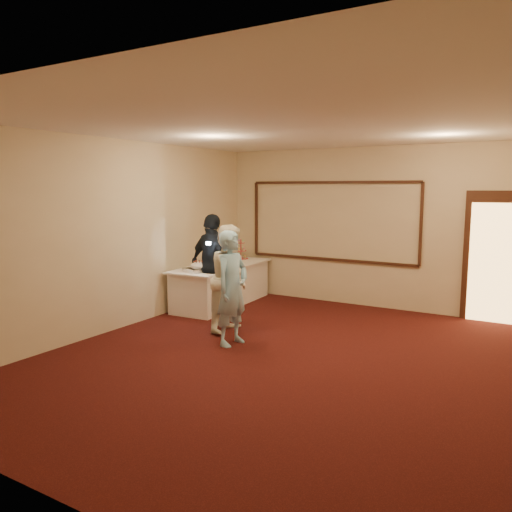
{
  "coord_description": "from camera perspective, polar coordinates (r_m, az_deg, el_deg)",
  "views": [
    {
      "loc": [
        2.86,
        -5.64,
        2.24
      ],
      "look_at": [
        -1.19,
        1.24,
        1.15
      ],
      "focal_mm": 35.0,
      "sensor_mm": 36.0,
      "label": 1
    }
  ],
  "objects": [
    {
      "name": "plate_stack_a",
      "position": [
        9.72,
        -4.4,
        -0.51
      ],
      "size": [
        0.17,
        0.17,
        0.14
      ],
      "color": "white",
      "rests_on": "buffet_table"
    },
    {
      "name": "pavlova_tray",
      "position": [
        8.88,
        -6.57,
        -1.29
      ],
      "size": [
        0.48,
        0.57,
        0.19
      ],
      "color": "#B1B3B8",
      "rests_on": "buffet_table"
    },
    {
      "name": "woman",
      "position": [
        7.82,
        -2.89,
        -2.56
      ],
      "size": [
        0.7,
        0.86,
        1.68
      ],
      "primitive_type": "imported",
      "rotation": [
        0.0,
        0.0,
        1.65
      ],
      "color": "white",
      "rests_on": "floor"
    },
    {
      "name": "cupcake_stand",
      "position": [
        10.43,
        -1.74,
        0.56
      ],
      "size": [
        0.31,
        0.31,
        0.45
      ],
      "color": "#C94649",
      "rests_on": "buffet_table"
    },
    {
      "name": "wall_molding",
      "position": [
        9.84,
        8.61,
        3.96
      ],
      "size": [
        3.45,
        0.04,
        1.55
      ],
      "color": "#321B0F",
      "rests_on": "room_walls"
    },
    {
      "name": "plate_stack_b",
      "position": [
        9.88,
        -2.21,
        -0.34
      ],
      "size": [
        0.18,
        0.18,
        0.15
      ],
      "color": "white",
      "rests_on": "buffet_table"
    },
    {
      "name": "man",
      "position": [
        7.14,
        -2.76,
        -3.68
      ],
      "size": [
        0.45,
        0.64,
        1.65
      ],
      "primitive_type": "imported",
      "rotation": [
        0.0,
        0.0,
        1.48
      ],
      "color": "#97CFF2",
      "rests_on": "floor"
    },
    {
      "name": "floor",
      "position": [
        6.71,
        3.47,
        -11.75
      ],
      "size": [
        7.0,
        7.0,
        0.0
      ],
      "primitive_type": "plane",
      "color": "black",
      "rests_on": "ground"
    },
    {
      "name": "camera_flash",
      "position": [
        8.45,
        -5.46,
        1.45
      ],
      "size": [
        0.07,
        0.05,
        0.05
      ],
      "primitive_type": "cube",
      "rotation": [
        0.0,
        0.0,
        -0.11
      ],
      "color": "white",
      "rests_on": "guest"
    },
    {
      "name": "guest",
      "position": [
        8.81,
        -4.97,
        -1.02
      ],
      "size": [
        1.12,
        0.66,
        1.8
      ],
      "primitive_type": "imported",
      "rotation": [
        0.0,
        0.0,
        2.92
      ],
      "color": "black",
      "rests_on": "floor"
    },
    {
      "name": "tart",
      "position": [
        9.27,
        -4.25,
        -1.2
      ],
      "size": [
        0.29,
        0.29,
        0.06
      ],
      "color": "white",
      "rests_on": "buffet_table"
    },
    {
      "name": "room_walls",
      "position": [
        6.33,
        3.62,
        5.81
      ],
      "size": [
        6.04,
        7.04,
        3.02
      ],
      "color": "beige",
      "rests_on": "floor"
    },
    {
      "name": "buffet_table",
      "position": [
        9.69,
        -3.93,
        -3.26
      ],
      "size": [
        1.07,
        2.48,
        0.77
      ],
      "color": "white",
      "rests_on": "floor"
    },
    {
      "name": "doorway",
      "position": [
        9.19,
        25.81,
        -0.25
      ],
      "size": [
        1.05,
        0.07,
        2.2
      ],
      "color": "#321B0F",
      "rests_on": "floor"
    }
  ]
}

